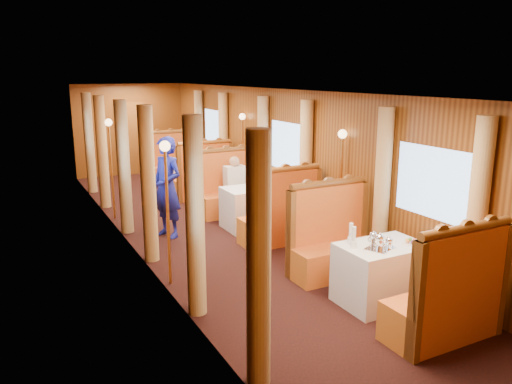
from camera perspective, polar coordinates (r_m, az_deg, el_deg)
floor at (r=8.99m, az=-4.66°, el=-4.66°), size 3.00×12.00×0.01m
ceiling at (r=8.55m, az=-4.98°, el=11.48°), size 3.00×12.00×0.01m
wall_far at (r=14.35m, az=-14.20°, el=6.91°), size 3.00×0.01×2.50m
wall_left at (r=8.23m, az=-14.50°, el=2.26°), size 0.01×12.00×2.50m
wall_right at (r=9.35m, az=3.71°, el=3.96°), size 0.01×12.00×2.50m
doorway_far at (r=14.35m, az=-14.11°, el=5.91°), size 0.80×0.04×2.00m
table_near at (r=6.43m, az=14.15°, el=-9.03°), size 1.05×0.72×0.75m
banquette_near_fwd at (r=5.76m, az=20.98°, el=-11.73°), size 1.30×0.55×1.34m
banquette_near_aft at (r=7.14m, az=8.78°, el=-6.04°), size 1.30×0.55×1.34m
table_mid at (r=9.18m, az=-0.39°, el=-1.78°), size 1.05×0.72×0.75m
banquette_mid_fwd at (r=8.31m, az=2.80°, el=-3.09°), size 1.30×0.55×1.34m
banquette_mid_aft at (r=10.05m, az=-3.02°, el=-0.16°), size 1.30×0.55×1.34m
table_far at (r=12.32m, az=-7.83°, el=2.04°), size 1.05×0.72×0.75m
banquette_far_fwd at (r=11.38m, az=-6.10°, el=1.39°), size 1.30×0.55×1.34m
banquette_far_aft at (r=13.25m, az=-9.32°, el=3.01°), size 1.30×0.55×1.34m
tea_tray at (r=6.15m, az=13.97°, el=-6.26°), size 0.41×0.37×0.01m
teapot_left at (r=6.11m, az=13.90°, el=-5.71°), size 0.22×0.19×0.15m
teapot_right at (r=6.14m, az=14.93°, el=-5.84°), size 0.17×0.15×0.12m
teapot_back at (r=6.25m, az=13.22°, el=-5.33°), size 0.17×0.13×0.13m
fruit_plate at (r=6.43m, az=17.31°, el=-5.49°), size 0.21×0.21×0.05m
cup_inboard at (r=6.08m, az=11.09°, el=-5.35°), size 0.08×0.08×0.26m
cup_outboard at (r=6.21m, az=10.78°, el=-4.92°), size 0.08×0.08×0.26m
rose_vase_mid at (r=9.06m, az=-0.30°, el=1.61°), size 0.06×0.06×0.36m
rose_vase_far at (r=12.26m, az=-7.79°, el=4.62°), size 0.06×0.06×0.36m
window_left_near at (r=4.92m, az=-5.03°, el=-2.37°), size 0.01×1.20×0.90m
curtain_left_near_a at (r=4.38m, az=0.29°, el=-8.15°), size 0.22×0.22×2.35m
curtain_left_near_b at (r=5.74m, az=-7.00°, el=-2.98°), size 0.22×0.22×2.35m
window_right_near at (r=6.61m, az=19.47°, el=1.00°), size 0.01×1.20×0.90m
curtain_right_near_a at (r=6.11m, az=23.89°, el=-3.05°), size 0.22×0.22×2.35m
curtain_right_near_b at (r=7.14m, az=14.19°, el=-0.02°), size 0.22×0.22×2.35m
window_left_mid at (r=8.20m, az=-14.48°, el=3.64°), size 0.01×1.20×0.90m
curtain_left_mid_a at (r=7.53m, az=-12.21°, el=0.78°), size 0.22×0.22×2.35m
curtain_left_mid_b at (r=9.02m, az=-14.87°, el=2.70°), size 0.22×0.22×2.35m
window_right_mid at (r=9.31m, az=3.65°, el=5.17°), size 0.01×1.20×0.90m
curtain_right_mid_a at (r=8.65m, az=5.69°, el=2.65°), size 0.22×0.22×2.35m
curtain_right_mid_b at (r=9.97m, az=0.79°, el=4.15°), size 0.22×0.22×2.35m
window_left_far at (r=11.60m, az=-18.49°, el=6.15°), size 0.01×1.20×0.90m
curtain_left_far_a at (r=10.90m, az=-17.17°, el=4.35°), size 0.22×0.22×2.35m
curtain_left_far_b at (r=12.42m, az=-18.51°, el=5.31°), size 0.22×0.22×2.35m
window_right_far at (r=12.42m, az=-4.77°, el=7.23°), size 0.01×1.20×0.90m
curtain_right_far_a at (r=11.70m, az=-3.73°, el=5.51°), size 0.22×0.22×2.35m
curtain_right_far_b at (r=13.13m, az=-6.50°, el=6.32°), size 0.22×0.22×2.35m
sconce_left_fore at (r=6.57m, az=-10.20°, el=0.90°), size 0.14×0.14×1.95m
sconce_right_fore at (r=7.84m, az=9.71°, el=2.96°), size 0.14×0.14×1.95m
sconce_left_aft at (r=9.92m, az=-16.32°, el=4.79°), size 0.14×0.14×1.95m
sconce_right_aft at (r=10.80m, az=-1.56°, el=5.99°), size 0.14×0.14×1.95m
steward at (r=8.68m, az=-10.14°, el=0.52°), size 0.64×0.75×1.75m
passenger at (r=9.74m, az=-2.38°, el=1.33°), size 0.40×0.44×0.76m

